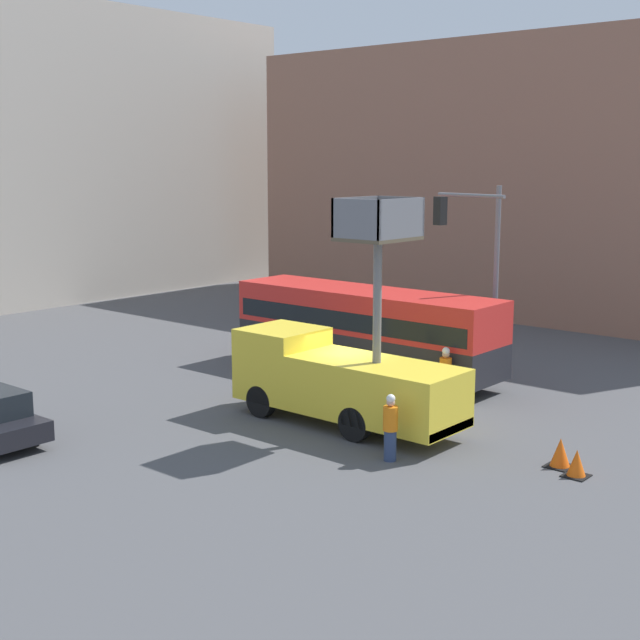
# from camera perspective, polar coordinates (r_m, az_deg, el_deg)

# --- Properties ---
(ground_plane) EXTENTS (120.00, 120.00, 0.00)m
(ground_plane) POSITION_cam_1_polar(r_m,az_deg,el_deg) (27.39, 1.51, -5.89)
(ground_plane) COLOR #4C4C4F
(building_backdrop_side) EXTENTS (10.00, 28.00, 13.23)m
(building_backdrop_side) POSITION_cam_1_polar(r_m,az_deg,el_deg) (47.27, 13.50, 8.79)
(building_backdrop_side) COLOR #936651
(building_backdrop_side) RESTS_ON ground_plane
(utility_truck) EXTENTS (2.21, 7.15, 6.60)m
(utility_truck) POSITION_cam_1_polar(r_m,az_deg,el_deg) (25.74, 1.38, -3.59)
(utility_truck) COLOR yellow
(utility_truck) RESTS_ON ground_plane
(city_bus) EXTENTS (2.53, 10.21, 3.08)m
(city_bus) POSITION_cam_1_polar(r_m,az_deg,el_deg) (31.56, 2.96, -0.33)
(city_bus) COLOR #232328
(city_bus) RESTS_ON ground_plane
(traffic_light_pole) EXTENTS (3.05, 2.80, 6.74)m
(traffic_light_pole) POSITION_cam_1_polar(r_m,az_deg,el_deg) (30.34, 10.09, 4.17)
(traffic_light_pole) COLOR slate
(traffic_light_pole) RESTS_ON ground_plane
(road_worker_near_truck) EXTENTS (0.38, 0.38, 1.75)m
(road_worker_near_truck) POSITION_cam_1_polar(r_m,az_deg,el_deg) (22.92, 4.53, -6.89)
(road_worker_near_truck) COLOR navy
(road_worker_near_truck) RESTS_ON ground_plane
(road_worker_directing) EXTENTS (0.38, 0.38, 1.86)m
(road_worker_directing) POSITION_cam_1_polar(r_m,az_deg,el_deg) (28.12, 8.02, -3.59)
(road_worker_directing) COLOR navy
(road_worker_directing) RESTS_ON ground_plane
(traffic_cone_near_truck) EXTENTS (0.66, 0.66, 0.75)m
(traffic_cone_near_truck) POSITION_cam_1_polar(r_m,az_deg,el_deg) (23.35, 15.12, -8.24)
(traffic_cone_near_truck) COLOR black
(traffic_cone_near_truck) RESTS_ON ground_plane
(traffic_cone_mid_road) EXTENTS (0.60, 0.60, 0.68)m
(traffic_cone_mid_road) POSITION_cam_1_polar(r_m,az_deg,el_deg) (22.79, 16.10, -8.84)
(traffic_cone_mid_road) COLOR black
(traffic_cone_mid_road) RESTS_ON ground_plane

